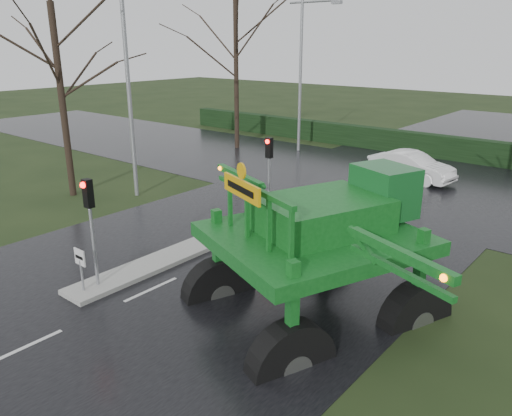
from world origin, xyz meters
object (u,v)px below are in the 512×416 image
Objects in this scene: street_light_left_far at (305,62)px; white_sedan at (410,180)px; street_light_left_near at (131,71)px; crop_sprayer at (225,209)px; keep_left_sign at (80,263)px; traffic_signal_near at (90,210)px; traffic_signal_mid at (269,160)px.

street_light_left_far reaches higher than white_sedan.
crop_sprayer is (10.04, -4.58, -3.32)m from street_light_left_near.
street_light_left_far is (-6.89, 21.50, 4.93)m from keep_left_sign.
keep_left_sign is 4.58m from crop_sprayer.
traffic_signal_near is 8.50m from traffic_signal_mid.
street_light_left_near reaches higher than keep_left_sign.
traffic_signal_mid is 14.68m from street_light_left_far.
street_light_left_near is (-6.89, -1.49, 3.40)m from traffic_signal_mid.
white_sedan is at bearing 83.42° from traffic_signal_near.
crop_sprayer is at bearing 37.60° from traffic_signal_near.
traffic_signal_mid is at bearing 174.98° from white_sedan.
street_light_left_far reaches higher than keep_left_sign.
white_sedan is at bearing 114.80° from crop_sprayer.
traffic_signal_mid is at bearing -61.14° from street_light_left_far.
white_sedan is (2.13, 9.93, -2.59)m from traffic_signal_mid.
street_light_left_far is (0.00, 14.00, 0.00)m from street_light_left_near.
keep_left_sign is 23.11m from street_light_left_far.
traffic_signal_near is 1.00× the size of traffic_signal_mid.
crop_sprayer is (3.15, 2.92, 1.61)m from keep_left_sign.
traffic_signal_mid is at bearing 90.00° from keep_left_sign.
traffic_signal_near is at bearing -90.00° from traffic_signal_mid.
street_light_left_near is at bearing 134.53° from traffic_signal_near.
street_light_left_near is 1.05× the size of crop_sprayer.
street_light_left_near is at bearing -90.00° from street_light_left_far.
traffic_signal_near is 10.40m from street_light_left_near.
traffic_signal_near is at bearing -121.26° from crop_sprayer.
traffic_signal_near is 0.35× the size of street_light_left_near.
street_light_left_far is 21.38m from crop_sprayer.
street_light_left_far is (-6.89, 12.51, 3.40)m from traffic_signal_mid.
traffic_signal_mid is 0.35× the size of street_light_left_far.
traffic_signal_near is at bearing 90.00° from keep_left_sign.
keep_left_sign is at bearing -72.22° from street_light_left_far.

